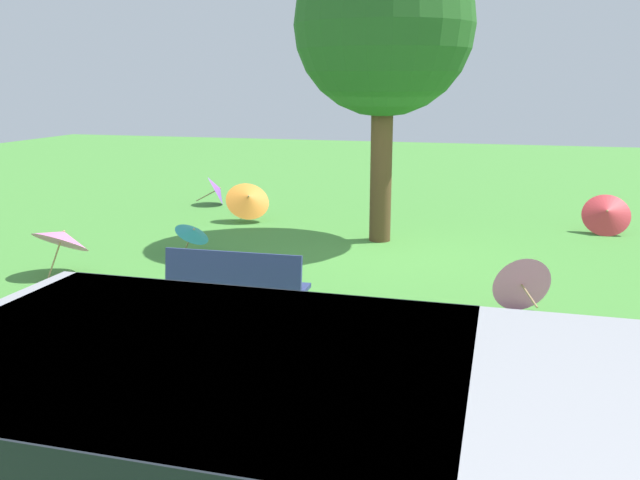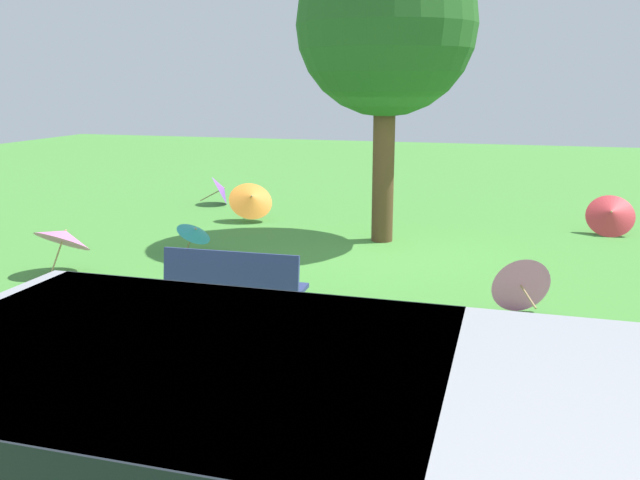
# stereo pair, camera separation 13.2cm
# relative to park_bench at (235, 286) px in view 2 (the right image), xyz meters

# --- Properties ---
(ground) EXTENTS (40.00, 40.00, 0.00)m
(ground) POSITION_rel_park_bench_xyz_m (-1.01, -4.07, -0.47)
(ground) COLOR #478C38
(park_bench) EXTENTS (1.61, 0.53, 0.90)m
(park_bench) POSITION_rel_park_bench_xyz_m (0.00, 0.00, 0.00)
(park_bench) COLOR navy
(park_bench) RESTS_ON ground
(shade_tree) EXTENTS (2.98, 2.98, 5.12)m
(shade_tree) POSITION_rel_park_bench_xyz_m (-0.82, -4.60, 3.14)
(shade_tree) COLOR brown
(shade_tree) RESTS_ON ground
(parasol_pink_0) EXTENTS (0.78, 0.78, 0.73)m
(parasol_pink_0) POSITION_rel_park_bench_xyz_m (-3.13, -1.36, -0.10)
(parasol_pink_0) COLOR tan
(parasol_pink_0) RESTS_ON ground
(parasol_purple_0) EXTENTS (0.80, 0.82, 0.69)m
(parasol_purple_0) POSITION_rel_park_bench_xyz_m (3.36, -7.11, -0.12)
(parasol_purple_0) COLOR tan
(parasol_purple_0) RESTS_ON ground
(parasol_orange_0) EXTENTS (1.12, 1.08, 0.85)m
(parasol_orange_0) POSITION_rel_park_bench_xyz_m (1.98, -5.46, 0.01)
(parasol_orange_0) COLOR tan
(parasol_orange_0) RESTS_ON ground
(parasol_red_0) EXTENTS (0.88, 0.85, 0.80)m
(parasol_red_0) POSITION_rel_park_bench_xyz_m (-4.72, -6.16, -0.07)
(parasol_red_0) COLOR tan
(parasol_red_0) RESTS_ON ground
(parasol_pink_1) EXTENTS (0.98, 0.97, 0.82)m
(parasol_pink_1) POSITION_rel_park_bench_xyz_m (3.23, -1.30, 0.09)
(parasol_pink_1) COLOR tan
(parasol_pink_1) RESTS_ON ground
(parasol_teal_0) EXTENTS (0.63, 0.65, 0.56)m
(parasol_teal_0) POSITION_rel_park_bench_xyz_m (1.89, -2.79, -0.08)
(parasol_teal_0) COLOR tan
(parasol_teal_0) RESTS_ON ground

